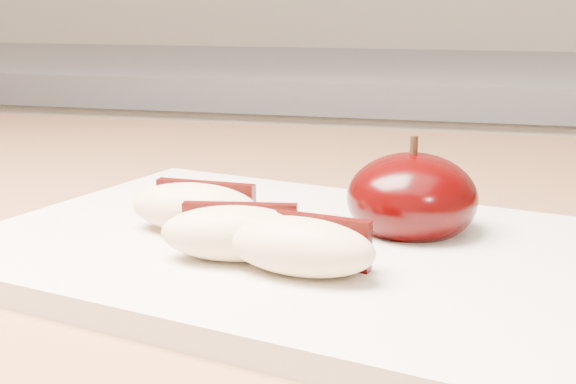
# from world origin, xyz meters

# --- Properties ---
(back_cabinet) EXTENTS (2.40, 0.62, 0.94)m
(back_cabinet) POSITION_xyz_m (0.00, 1.20, 0.47)
(back_cabinet) COLOR silver
(back_cabinet) RESTS_ON ground
(cutting_board) EXTENTS (0.36, 0.30, 0.01)m
(cutting_board) POSITION_xyz_m (0.04, 0.38, 0.91)
(cutting_board) COLOR beige
(cutting_board) RESTS_ON island_counter
(apple_half) EXTENTS (0.09, 0.09, 0.06)m
(apple_half) POSITION_xyz_m (0.10, 0.41, 0.93)
(apple_half) COLOR black
(apple_half) RESTS_ON cutting_board
(apple_wedge_a) EXTENTS (0.07, 0.04, 0.03)m
(apple_wedge_a) POSITION_xyz_m (-0.01, 0.38, 0.93)
(apple_wedge_a) COLOR beige
(apple_wedge_a) RESTS_ON cutting_board
(apple_wedge_b) EXTENTS (0.08, 0.05, 0.03)m
(apple_wedge_b) POSITION_xyz_m (0.03, 0.34, 0.93)
(apple_wedge_b) COLOR beige
(apple_wedge_b) RESTS_ON cutting_board
(apple_wedge_c) EXTENTS (0.08, 0.05, 0.03)m
(apple_wedge_c) POSITION_xyz_m (0.06, 0.33, 0.93)
(apple_wedge_c) COLOR beige
(apple_wedge_c) RESTS_ON cutting_board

